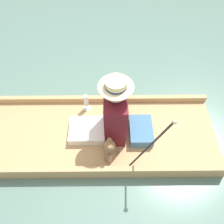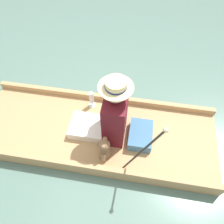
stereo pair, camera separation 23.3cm
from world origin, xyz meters
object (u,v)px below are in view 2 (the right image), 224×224
(walking_cane, at_px, (144,149))
(wine_glass, at_px, (92,98))
(teddy_bear, at_px, (104,150))
(seated_person, at_px, (110,116))

(walking_cane, bearing_deg, wine_glass, 41.15)
(teddy_bear, xyz_separation_m, wine_glass, (0.69, 0.30, -0.02))
(wine_glass, distance_m, walking_cane, 1.13)
(seated_person, xyz_separation_m, wine_glass, (0.37, 0.31, -0.21))
(teddy_bear, bearing_deg, seated_person, -1.39)
(teddy_bear, relative_size, walking_cane, 0.38)
(seated_person, distance_m, walking_cane, 0.61)
(seated_person, height_order, teddy_bear, seated_person)
(wine_glass, relative_size, walking_cane, 0.27)
(wine_glass, bearing_deg, seated_person, -140.52)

